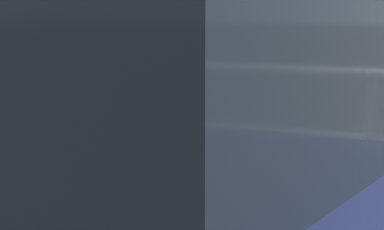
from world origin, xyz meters
name	(u,v)px	position (x,y,z in m)	size (l,w,h in m)	color
parking_meter	(199,96)	(0.21, 0.47, 1.19)	(0.18, 0.19, 1.40)	slate
pedestrian_at_meter	(130,109)	(-0.30, 0.58, 1.07)	(0.69, 0.49, 1.62)	black
background_railing	(309,104)	(0.00, 2.50, 0.92)	(24.06, 0.06, 1.05)	gray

